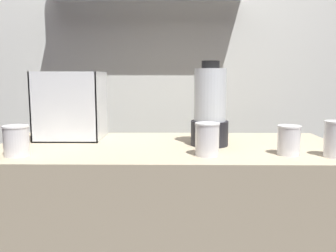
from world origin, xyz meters
The scene contains 8 objects.
counter centered at (0.00, 0.00, 0.45)m, with size 1.40×0.64×0.90m, color tan.
back_wall_unit centered at (-0.01, 0.77, 1.27)m, with size 2.60×0.24×2.50m.
carrot_display_bin centered at (-0.44, 0.17, 1.00)m, with size 0.28×0.25×0.30m.
blender_pitcher centered at (0.17, 0.01, 1.05)m, with size 0.15×0.15×0.34m.
juice_cup_mango_far_left centered at (-0.54, -0.20, 0.95)m, with size 0.09×0.09×0.11m.
juice_cup_beet_left centered at (0.14, -0.19, 0.95)m, with size 0.09×0.09×0.12m.
juice_cup_beet_middle centered at (0.44, -0.17, 0.95)m, with size 0.08×0.08×0.11m.
juice_cup_orange_right centered at (0.59, -0.20, 0.95)m, with size 0.08×0.08×0.13m.
Camera 1 is at (0.02, -1.44, 1.19)m, focal length 38.42 mm.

